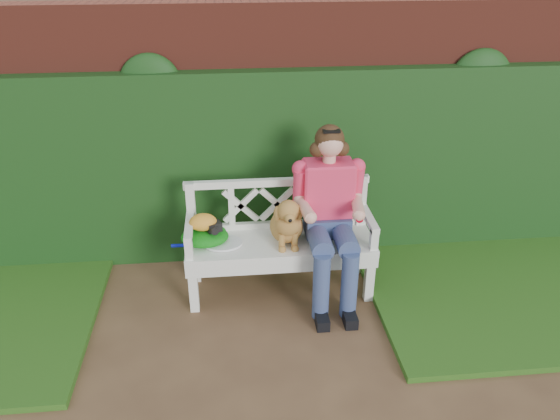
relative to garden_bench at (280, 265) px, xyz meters
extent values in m
plane|color=brown|center=(-0.37, -1.06, -0.24)|extent=(60.00, 60.00, 0.00)
cube|color=maroon|center=(-0.37, 0.84, 0.86)|extent=(10.00, 0.30, 2.20)
cube|color=#183E13|center=(-0.37, 0.62, 0.61)|extent=(10.00, 0.18, 1.70)
cube|color=#1A4C13|center=(2.03, -0.16, -0.21)|extent=(2.60, 2.00, 0.05)
cube|color=black|center=(-0.52, -0.03, 0.40)|extent=(0.13, 0.12, 0.07)
ellipsoid|color=orange|center=(-0.60, 0.00, 0.44)|extent=(0.22, 0.16, 0.14)
camera|label=1|loc=(-0.38, -3.77, 2.44)|focal=35.00mm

